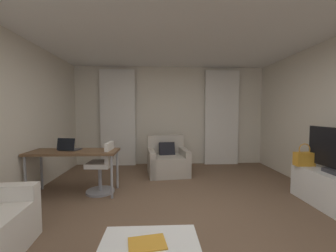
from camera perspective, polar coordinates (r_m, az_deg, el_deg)
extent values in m
plane|color=brown|center=(2.98, 4.18, -24.10)|extent=(12.00, 12.00, 0.00)
cube|color=beige|center=(5.66, 0.57, 2.74)|extent=(5.12, 0.06, 2.60)
cube|color=white|center=(2.92, 4.45, 28.81)|extent=(5.12, 6.12, 0.06)
cube|color=silver|center=(5.62, -13.50, 2.12)|extent=(0.90, 0.06, 2.50)
cube|color=silver|center=(5.78, 14.40, 2.15)|extent=(0.90, 0.06, 2.50)
cube|color=#B2A899|center=(4.81, -0.05, -10.53)|extent=(0.96, 0.94, 0.42)
cube|color=#B2A899|center=(5.06, -0.70, -4.88)|extent=(0.88, 0.24, 0.43)
cube|color=#B2A899|center=(4.86, 4.37, -9.52)|extent=(0.22, 0.85, 0.56)
cube|color=#B2A899|center=(4.74, -4.57, -9.86)|extent=(0.22, 0.85, 0.56)
cube|color=black|center=(4.86, -0.29, -6.60)|extent=(0.38, 0.24, 0.37)
cube|color=brown|center=(3.92, -24.20, -6.44)|extent=(1.46, 0.57, 0.04)
cylinder|color=#99999E|center=(4.49, -31.17, -10.25)|extent=(0.04, 0.04, 0.70)
cylinder|color=#99999E|center=(4.03, -13.62, -11.36)|extent=(0.04, 0.04, 0.70)
cylinder|color=#99999E|center=(4.10, -34.34, -11.66)|extent=(0.04, 0.04, 0.70)
cylinder|color=#99999E|center=(3.59, -15.07, -13.25)|extent=(0.04, 0.04, 0.70)
cylinder|color=gray|center=(3.93, -17.99, -13.67)|extent=(0.06, 0.06, 0.46)
cylinder|color=gray|center=(4.00, -17.92, -16.54)|extent=(0.48, 0.48, 0.04)
cube|color=silver|center=(3.86, -18.07, -9.84)|extent=(0.42, 0.42, 0.08)
cube|color=silver|center=(3.77, -15.67, -6.87)|extent=(0.08, 0.36, 0.34)
cube|color=#2D2D33|center=(4.02, -25.09, -5.80)|extent=(0.36, 0.29, 0.02)
cube|color=black|center=(3.92, -26.07, -4.46)|extent=(0.32, 0.12, 0.20)
cube|color=orange|center=(1.81, -5.71, -29.19)|extent=(0.31, 0.24, 0.01)
cube|color=white|center=(3.94, 38.80, -13.82)|extent=(0.50, 1.28, 0.52)
cube|color=orange|center=(4.13, 33.08, -7.54)|extent=(0.30, 0.14, 0.22)
torus|color=orange|center=(4.10, 33.15, -5.35)|extent=(0.20, 0.02, 0.20)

